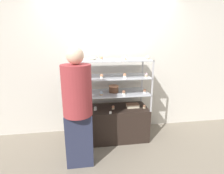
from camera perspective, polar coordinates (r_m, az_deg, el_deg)
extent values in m
plane|color=gray|center=(3.39, 0.00, -16.18)|extent=(20.00, 20.00, 0.00)
cube|color=silver|center=(3.35, -1.07, 7.16)|extent=(8.00, 0.05, 2.60)
cube|color=black|center=(3.25, 0.00, -11.71)|extent=(1.26, 0.55, 0.59)
cube|color=#B7B7BC|center=(3.30, -11.43, -3.33)|extent=(0.02, 0.02, 0.29)
cube|color=#B7B7BC|center=(3.46, 9.58, -2.38)|extent=(0.02, 0.02, 0.29)
cube|color=#B7B7BC|center=(2.81, -11.89, -6.66)|extent=(0.02, 0.02, 0.29)
cube|color=#B7B7BC|center=(2.99, 12.64, -5.33)|extent=(0.02, 0.02, 0.29)
cube|color=#B7BCC6|center=(3.03, 0.00, -1.94)|extent=(1.26, 0.55, 0.01)
cube|color=#B7B7BC|center=(3.22, -11.69, 1.50)|extent=(0.02, 0.02, 0.29)
cube|color=#B7B7BC|center=(3.38, 9.78, 2.24)|extent=(0.02, 0.02, 0.29)
cube|color=#B7B7BC|center=(2.72, -12.21, -1.05)|extent=(0.02, 0.02, 0.29)
cube|color=#B7B7BC|center=(2.91, 12.97, -0.03)|extent=(0.02, 0.02, 0.29)
cube|color=#B7BCC6|center=(2.96, 0.00, 3.36)|extent=(1.26, 0.55, 0.01)
cube|color=#B7B7BC|center=(3.17, -11.96, 6.54)|extent=(0.02, 0.02, 0.29)
cube|color=#B7B7BC|center=(3.33, 10.00, 7.05)|extent=(0.02, 0.02, 0.29)
cube|color=#B7B7BC|center=(2.65, -12.55, 4.90)|extent=(0.02, 0.02, 0.29)
cube|color=#B7B7BC|center=(2.85, 13.30, 5.53)|extent=(0.02, 0.02, 0.29)
cube|color=#B7BCC6|center=(2.92, 0.00, 8.87)|extent=(1.26, 0.55, 0.01)
cylinder|color=brown|center=(3.04, 0.57, -0.76)|extent=(0.16, 0.16, 0.10)
cylinder|color=#E5996B|center=(3.03, 0.57, 0.33)|extent=(0.17, 0.17, 0.02)
cube|color=beige|center=(3.17, 6.76, -6.11)|extent=(0.21, 0.13, 0.06)
cube|color=#8C5B42|center=(3.16, 6.78, -5.55)|extent=(0.22, 0.13, 0.01)
cylinder|color=white|center=(2.96, -10.57, -8.11)|extent=(0.05, 0.05, 0.03)
sphere|color=#8C5B42|center=(2.95, -10.59, -7.60)|extent=(0.05, 0.05, 0.05)
cylinder|color=white|center=(3.04, -5.44, -7.28)|extent=(0.05, 0.05, 0.03)
sphere|color=white|center=(3.03, -5.45, -6.79)|extent=(0.05, 0.05, 0.05)
cylinder|color=#CCB28C|center=(3.07, 0.38, -7.00)|extent=(0.05, 0.05, 0.03)
sphere|color=#E5996B|center=(3.06, 0.38, -6.51)|extent=(0.05, 0.05, 0.05)
cylinder|color=#CCB28C|center=(3.16, 10.49, -6.57)|extent=(0.05, 0.05, 0.03)
sphere|color=#8C5B42|center=(3.15, 10.51, -6.10)|extent=(0.05, 0.05, 0.05)
cube|color=white|center=(2.88, -0.53, -8.37)|extent=(0.04, 0.00, 0.04)
cylinder|color=beige|center=(2.90, -10.79, -2.67)|extent=(0.05, 0.05, 0.02)
sphere|color=white|center=(2.89, -10.82, -2.15)|extent=(0.06, 0.06, 0.06)
cylinder|color=#CCB28C|center=(2.90, -3.52, -2.41)|extent=(0.05, 0.05, 0.02)
sphere|color=silver|center=(2.89, -3.53, -1.89)|extent=(0.06, 0.06, 0.06)
cylinder|color=beige|center=(2.95, 3.87, -2.10)|extent=(0.05, 0.05, 0.02)
sphere|color=#8C5B42|center=(2.94, 3.88, -1.59)|extent=(0.06, 0.06, 0.06)
cylinder|color=white|center=(3.08, 10.60, -1.60)|extent=(0.05, 0.05, 0.02)
sphere|color=#8C5B42|center=(3.07, 10.62, -1.11)|extent=(0.06, 0.06, 0.06)
cube|color=white|center=(2.82, 4.04, -2.73)|extent=(0.04, 0.00, 0.04)
cylinder|color=beige|center=(2.85, -11.32, 3.02)|extent=(0.05, 0.05, 0.03)
sphere|color=silver|center=(2.84, -11.35, 3.59)|extent=(0.05, 0.05, 0.05)
cylinder|color=white|center=(2.83, -3.40, 3.20)|extent=(0.05, 0.05, 0.03)
sphere|color=#E5996B|center=(2.82, -3.41, 3.78)|extent=(0.05, 0.05, 0.05)
cylinder|color=white|center=(2.89, 4.15, 3.45)|extent=(0.05, 0.05, 0.03)
sphere|color=#E5996B|center=(2.89, 4.16, 4.02)|extent=(0.05, 0.05, 0.05)
cylinder|color=#CCB28C|center=(3.02, 11.08, 3.69)|extent=(0.05, 0.05, 0.03)
sphere|color=silver|center=(3.01, 11.11, 4.23)|extent=(0.05, 0.05, 0.05)
cube|color=white|center=(2.74, 4.33, 2.97)|extent=(0.04, 0.00, 0.04)
cylinder|color=white|center=(2.77, -11.86, 8.60)|extent=(0.05, 0.05, 0.02)
sphere|color=silver|center=(2.77, -11.88, 9.14)|extent=(0.05, 0.05, 0.05)
cylinder|color=white|center=(2.79, -3.56, 8.92)|extent=(0.05, 0.05, 0.02)
sphere|color=#E5996B|center=(2.78, -3.56, 9.46)|extent=(0.05, 0.05, 0.05)
cylinder|color=#CCB28C|center=(2.87, 4.26, 9.08)|extent=(0.05, 0.05, 0.02)
sphere|color=white|center=(2.86, 4.27, 9.60)|extent=(0.05, 0.05, 0.05)
cylinder|color=#CCB28C|center=(2.98, 11.58, 9.05)|extent=(0.05, 0.05, 0.02)
sphere|color=white|center=(2.98, 11.61, 9.55)|extent=(0.05, 0.05, 0.05)
cube|color=white|center=(2.68, 2.52, 8.91)|extent=(0.04, 0.00, 0.04)
torus|color=#EFE5CC|center=(2.90, -6.44, 9.27)|extent=(0.14, 0.14, 0.04)
cube|color=#282D47|center=(2.63, -10.56, -16.57)|extent=(0.37, 0.21, 0.78)
cylinder|color=#993338|center=(2.34, -11.41, -1.09)|extent=(0.39, 0.39, 0.68)
sphere|color=beige|center=(2.26, -12.01, 9.97)|extent=(0.22, 0.22, 0.22)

